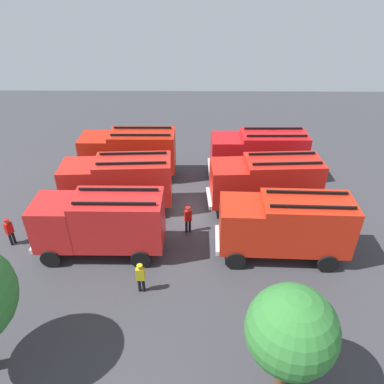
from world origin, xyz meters
The scene contains 13 objects.
ground_plane centered at (0.00, 0.00, 0.00)m, with size 54.92×54.92×0.00m, color #38383D.
fire_truck_0 centered at (-4.95, -4.44, 2.15)m, with size 7.23×2.82×3.88m.
fire_truck_1 centered at (4.80, -4.48, 2.15)m, with size 7.22×2.80×3.88m.
fire_truck_2 centered at (-4.77, -0.15, 2.15)m, with size 7.33×3.08×3.88m.
fire_truck_3 centered at (4.82, -0.06, 2.15)m, with size 7.33×3.09×3.88m.
fire_truck_4 centered at (-5.12, 4.46, 2.15)m, with size 7.28×2.95×3.88m.
fire_truck_5 centered at (4.98, 4.32, 2.15)m, with size 7.21×2.77×3.88m.
firefighter_0 centered at (0.21, 2.41, 1.04)m, with size 0.47×0.34×1.83m.
firefighter_1 centered at (2.46, 7.29, 0.99)m, with size 0.42×0.29×1.76m.
firefighter_2 centered at (10.59, 3.70, 0.99)m, with size 0.40×0.48×1.76m.
firefighter_3 centered at (9.52, -3.46, 0.97)m, with size 0.37×0.48×1.73m.
tree_0 centered at (-3.57, 12.16, 3.39)m, with size 3.25×3.25×5.04m.
traffic_cone_0 centered at (7.19, 1.78, 0.36)m, with size 0.51×0.51×0.73m, color #F2600C.
Camera 1 is at (-0.24, 20.21, 14.05)m, focal length 33.83 mm.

